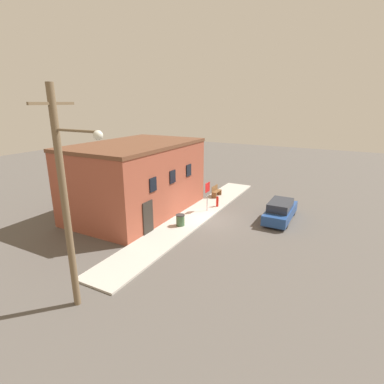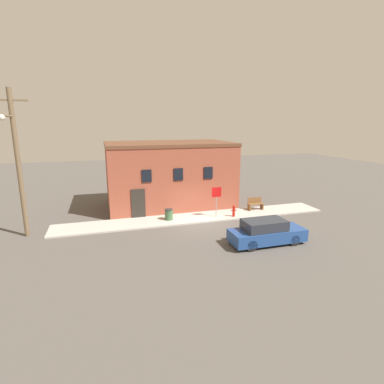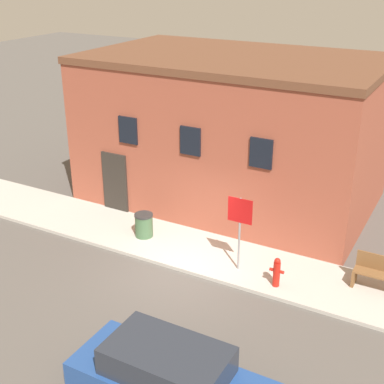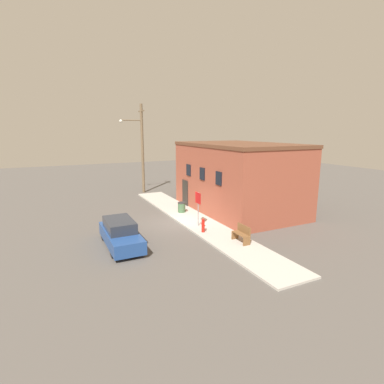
{
  "view_description": "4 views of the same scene",
  "coord_description": "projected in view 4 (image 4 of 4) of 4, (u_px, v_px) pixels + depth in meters",
  "views": [
    {
      "loc": [
        -18.17,
        -8.35,
        8.1
      ],
      "look_at": [
        -0.3,
        1.2,
        2.0
      ],
      "focal_mm": 28.0,
      "sensor_mm": 36.0,
      "label": 1
    },
    {
      "loc": [
        -6.39,
        -18.73,
        6.8
      ],
      "look_at": [
        -0.3,
        1.2,
        2.0
      ],
      "focal_mm": 28.0,
      "sensor_mm": 36.0,
      "label": 2
    },
    {
      "loc": [
        6.62,
        -11.4,
        8.32
      ],
      "look_at": [
        -0.3,
        1.2,
        2.0
      ],
      "focal_mm": 50.0,
      "sensor_mm": 36.0,
      "label": 3
    },
    {
      "loc": [
        18.15,
        -7.74,
        6.26
      ],
      "look_at": [
        -0.3,
        1.2,
        2.0
      ],
      "focal_mm": 28.0,
      "sensor_mm": 36.0,
      "label": 4
    }
  ],
  "objects": [
    {
      "name": "bench",
      "position": [
        242.0,
        234.0,
        16.68
      ],
      "size": [
        1.2,
        0.44,
        0.96
      ],
      "color": "brown",
      "rests_on": "sidewalk"
    },
    {
      "name": "trash_bin",
      "position": [
        182.0,
        207.0,
        22.75
      ],
      "size": [
        0.59,
        0.59,
        0.77
      ],
      "color": "#426642",
      "rests_on": "sidewalk"
    },
    {
      "name": "stop_sign",
      "position": [
        198.0,
        202.0,
        19.31
      ],
      "size": [
        0.73,
        0.06,
        2.22
      ],
      "color": "gray",
      "rests_on": "sidewalk"
    },
    {
      "name": "ground_plane",
      "position": [
        178.0,
        223.0,
        20.57
      ],
      "size": [
        80.0,
        80.0,
        0.0
      ],
      "primitive_type": "plane",
      "color": "#56514C"
    },
    {
      "name": "brick_building",
      "position": [
        238.0,
        177.0,
        23.26
      ],
      "size": [
        10.13,
        6.36,
        5.28
      ],
      "color": "#9E4C38",
      "rests_on": "ground"
    },
    {
      "name": "utility_pole",
      "position": [
        141.0,
        146.0,
        29.67
      ],
      "size": [
        1.8,
        2.31,
        8.75
      ],
      "color": "brown",
      "rests_on": "ground"
    },
    {
      "name": "sidewalk",
      "position": [
        194.0,
        220.0,
        21.07
      ],
      "size": [
        19.91,
        2.39,
        0.11
      ],
      "color": "#BCB7AD",
      "rests_on": "ground"
    },
    {
      "name": "fire_hydrant",
      "position": [
        203.0,
        225.0,
        18.3
      ],
      "size": [
        0.4,
        0.19,
        0.86
      ],
      "color": "red",
      "rests_on": "sidewalk"
    },
    {
      "name": "parked_car",
      "position": [
        121.0,
        234.0,
        16.38
      ],
      "size": [
        4.38,
        1.61,
        1.45
      ],
      "color": "black",
      "rests_on": "ground"
    }
  ]
}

